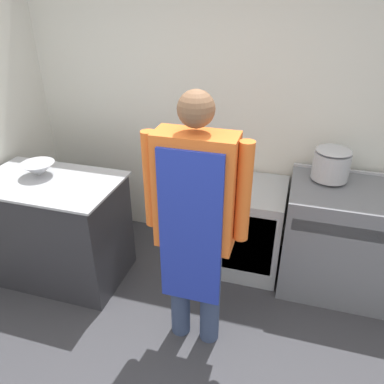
{
  "coord_description": "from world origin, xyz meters",
  "views": [
    {
      "loc": [
        0.69,
        -1.12,
        2.29
      ],
      "look_at": [
        0.03,
        1.14,
        1.0
      ],
      "focal_mm": 35.0,
      "sensor_mm": 36.0,
      "label": 1
    }
  ],
  "objects_px": {
    "person_cook": "(195,215)",
    "stock_pot": "(332,163)",
    "mixing_bowl": "(39,169)",
    "fridge_unit": "(246,227)",
    "stove": "(348,240)"
  },
  "relations": [
    {
      "from": "fridge_unit",
      "to": "mixing_bowl",
      "type": "distance_m",
      "value": 1.84
    },
    {
      "from": "stove",
      "to": "fridge_unit",
      "type": "xyz_separation_m",
      "value": [
        -0.86,
        0.05,
        -0.06
      ]
    },
    {
      "from": "person_cook",
      "to": "mixing_bowl",
      "type": "distance_m",
      "value": 1.5
    },
    {
      "from": "stove",
      "to": "stock_pot",
      "type": "distance_m",
      "value": 0.67
    },
    {
      "from": "stock_pot",
      "to": "mixing_bowl",
      "type": "bearing_deg",
      "value": -164.76
    },
    {
      "from": "fridge_unit",
      "to": "stock_pot",
      "type": "bearing_deg",
      "value": 6.83
    },
    {
      "from": "person_cook",
      "to": "mixing_bowl",
      "type": "height_order",
      "value": "person_cook"
    },
    {
      "from": "stove",
      "to": "mixing_bowl",
      "type": "xyz_separation_m",
      "value": [
        -2.51,
        -0.49,
        0.53
      ]
    },
    {
      "from": "stove",
      "to": "fridge_unit",
      "type": "bearing_deg",
      "value": 176.59
    },
    {
      "from": "fridge_unit",
      "to": "mixing_bowl",
      "type": "height_order",
      "value": "mixing_bowl"
    },
    {
      "from": "stove",
      "to": "stock_pot",
      "type": "height_order",
      "value": "stock_pot"
    },
    {
      "from": "stock_pot",
      "to": "stove",
      "type": "bearing_deg",
      "value": -28.29
    },
    {
      "from": "mixing_bowl",
      "to": "person_cook",
      "type": "bearing_deg",
      "value": -15.49
    },
    {
      "from": "mixing_bowl",
      "to": "stock_pot",
      "type": "distance_m",
      "value": 2.36
    },
    {
      "from": "person_cook",
      "to": "stock_pot",
      "type": "height_order",
      "value": "person_cook"
    }
  ]
}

